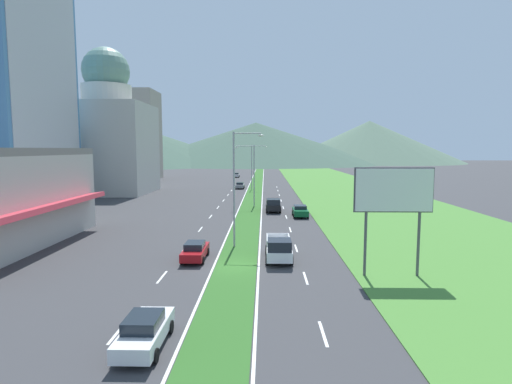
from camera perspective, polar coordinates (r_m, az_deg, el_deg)
ground_plane at (r=31.91m, az=-2.81°, el=-10.44°), size 600.00×600.00×0.00m
grass_median at (r=91.00m, az=-0.15°, el=0.37°), size 3.20×240.00×0.06m
grass_verge_right at (r=92.81m, az=12.67°, el=0.33°), size 24.00×240.00×0.06m
lane_dash_left_1 at (r=22.40m, az=-18.86°, el=-18.13°), size 0.16×2.80×0.01m
lane_dash_left_2 at (r=30.11m, az=-13.12°, el=-11.61°), size 0.16×2.80×0.01m
lane_dash_left_3 at (r=38.21m, az=-9.90°, el=-7.74°), size 0.16×2.80×0.01m
lane_dash_left_4 at (r=46.50m, az=-7.85°, el=-5.22°), size 0.16×2.80×0.01m
lane_dash_left_5 at (r=54.90m, az=-6.43°, el=-3.47°), size 0.16×2.80×0.01m
lane_dash_left_6 at (r=63.35m, az=-5.39°, el=-2.18°), size 0.16×2.80×0.01m
lane_dash_left_7 at (r=71.85m, az=-4.60°, el=-1.19°), size 0.16×2.80×0.01m
lane_dash_left_8 at (r=80.37m, az=-3.98°, el=-0.42°), size 0.16×2.80×0.01m
lane_dash_left_9 at (r=88.92m, az=-3.48°, el=0.21°), size 0.16×2.80×0.01m
lane_dash_left_10 at (r=97.47m, az=-3.06°, el=0.73°), size 0.16×2.80×0.01m
lane_dash_right_1 at (r=21.38m, az=9.45°, el=-19.09°), size 0.16×2.80×0.01m
lane_dash_right_2 at (r=29.36m, az=7.01°, el=-11.95°), size 0.16×2.80×0.01m
lane_dash_right_3 at (r=37.62m, az=5.68°, el=-7.90°), size 0.16×2.80×0.01m
lane_dash_right_4 at (r=46.02m, az=4.85°, el=-5.31°), size 0.16×2.80×0.01m
lane_dash_right_5 at (r=54.49m, az=4.28°, el=-3.52°), size 0.16×2.80×0.01m
lane_dash_right_6 at (r=63.00m, az=3.87°, el=-2.21°), size 0.16×2.80×0.01m
lane_dash_right_7 at (r=71.54m, az=3.55°, el=-1.22°), size 0.16×2.80×0.01m
lane_dash_right_8 at (r=80.09m, az=3.31°, el=-0.44°), size 0.16×2.80×0.01m
lane_dash_right_9 at (r=88.66m, az=3.11°, el=0.20°), size 0.16×2.80×0.01m
lane_dash_right_10 at (r=97.24m, az=2.94°, el=0.72°), size 0.16×2.80×0.01m
edge_line_median_left at (r=91.06m, az=-1.25°, el=0.36°), size 0.16×240.00×0.01m
edge_line_median_right at (r=90.97m, az=0.95°, el=0.35°), size 0.16×240.00×0.01m
domed_building at (r=89.04m, az=-20.11°, el=7.47°), size 16.65×16.65×29.45m
midrise_colored at (r=128.72m, az=-16.69°, el=7.67°), size 13.29×13.29×26.47m
hill_far_left at (r=272.63m, az=-21.95°, el=7.08°), size 191.61×191.61×31.87m
hill_far_center at (r=263.53m, az=0.00°, el=6.94°), size 160.99×160.99×26.13m
hill_far_right at (r=287.19m, az=15.66°, el=6.84°), size 121.76×121.76×28.14m
street_lamp_near at (r=37.00m, az=-2.72°, el=1.35°), size 2.84×0.44×10.64m
street_lamp_mid at (r=63.21m, az=-0.58°, el=2.90°), size 3.14×0.50×9.69m
street_lamp_far at (r=89.48m, az=-0.37°, el=3.94°), size 3.53×0.41×9.93m
billboard_roadside at (r=29.85m, az=18.87°, el=-0.38°), size 5.56×0.28×7.81m
car_0 at (r=54.69m, az=6.26°, el=-2.68°), size 2.04×4.39×1.53m
car_1 at (r=33.90m, az=-8.58°, el=-8.18°), size 1.87×4.59×1.50m
car_2 at (r=93.07m, az=-2.27°, el=0.94°), size 1.95×4.64×1.47m
car_3 at (r=130.35m, az=-2.79°, el=2.41°), size 1.97×4.22×1.49m
car_4 at (r=20.20m, az=-15.44°, el=-18.36°), size 1.89×4.52×1.56m
pickup_truck_0 at (r=58.83m, az=2.46°, el=-1.83°), size 2.18×5.40×2.00m
pickup_truck_1 at (r=33.32m, az=3.23°, el=-7.98°), size 2.18×5.40×2.00m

